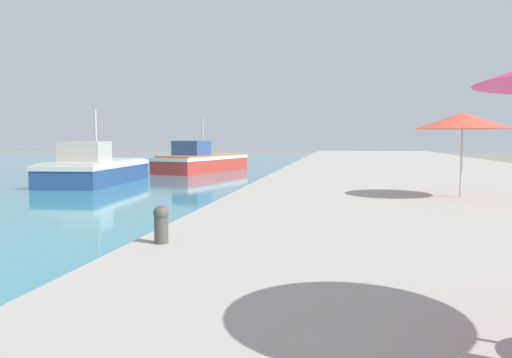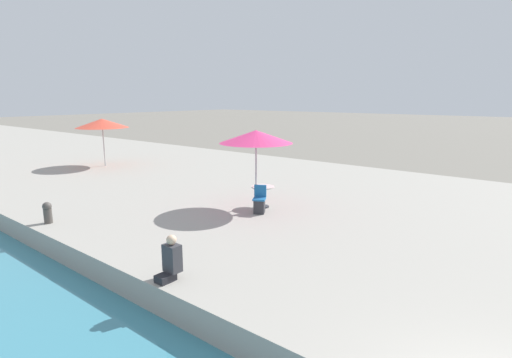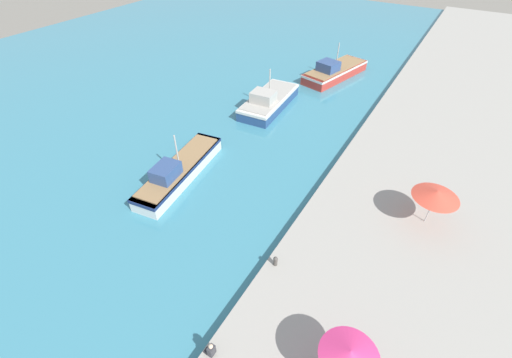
{
  "view_description": "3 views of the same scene",
  "coord_description": "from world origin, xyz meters",
  "px_view_note": "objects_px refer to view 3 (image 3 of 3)",
  "views": [
    {
      "loc": [
        3.6,
        4.54,
        2.47
      ],
      "look_at": [
        1.5,
        16.72,
        1.47
      ],
      "focal_mm": 35.0,
      "sensor_mm": 36.0,
      "label": 1
    },
    {
      "loc": [
        -4.51,
        0.44,
        4.43
      ],
      "look_at": [
        5.88,
        8.82,
        1.67
      ],
      "focal_mm": 28.0,
      "sensor_mm": 36.0,
      "label": 2
    },
    {
      "loc": [
        5.81,
        1.83,
        16.94
      ],
      "look_at": [
        -4.0,
        18.0,
        1.27
      ],
      "focal_mm": 24.0,
      "sensor_mm": 36.0,
      "label": 3
    }
  ],
  "objects_px": {
    "cafe_umbrella_pink": "(350,354)",
    "mooring_bollard": "(275,261)",
    "cafe_umbrella_white": "(437,194)",
    "person_at_quay": "(211,350)",
    "fishing_boat_mid": "(269,100)",
    "fishing_boat_near": "(179,170)",
    "fishing_boat_far": "(334,71)"
  },
  "relations": [
    {
      "from": "cafe_umbrella_pink",
      "to": "mooring_bollard",
      "type": "height_order",
      "value": "cafe_umbrella_pink"
    },
    {
      "from": "cafe_umbrella_white",
      "to": "person_at_quay",
      "type": "height_order",
      "value": "cafe_umbrella_white"
    },
    {
      "from": "cafe_umbrella_pink",
      "to": "fishing_boat_mid",
      "type": "bearing_deg",
      "value": 126.47
    },
    {
      "from": "fishing_boat_near",
      "to": "person_at_quay",
      "type": "height_order",
      "value": "fishing_boat_near"
    },
    {
      "from": "person_at_quay",
      "to": "cafe_umbrella_white",
      "type": "bearing_deg",
      "value": 64.07
    },
    {
      "from": "fishing_boat_far",
      "to": "mooring_bollard",
      "type": "bearing_deg",
      "value": -61.34
    },
    {
      "from": "mooring_bollard",
      "to": "fishing_boat_far",
      "type": "bearing_deg",
      "value": 104.62
    },
    {
      "from": "fishing_boat_far",
      "to": "cafe_umbrella_pink",
      "type": "relative_size",
      "value": 3.69
    },
    {
      "from": "cafe_umbrella_white",
      "to": "mooring_bollard",
      "type": "distance_m",
      "value": 10.61
    },
    {
      "from": "fishing_boat_near",
      "to": "fishing_boat_mid",
      "type": "xyz_separation_m",
      "value": [
        0.19,
        13.56,
        0.05
      ]
    },
    {
      "from": "mooring_bollard",
      "to": "fishing_boat_near",
      "type": "bearing_deg",
      "value": 160.4
    },
    {
      "from": "cafe_umbrella_pink",
      "to": "person_at_quay",
      "type": "height_order",
      "value": "cafe_umbrella_pink"
    },
    {
      "from": "fishing_boat_near",
      "to": "cafe_umbrella_white",
      "type": "relative_size",
      "value": 3.42
    },
    {
      "from": "cafe_umbrella_pink",
      "to": "mooring_bollard",
      "type": "distance_m",
      "value": 6.87
    },
    {
      "from": "fishing_boat_far",
      "to": "cafe_umbrella_white",
      "type": "height_order",
      "value": "fishing_boat_far"
    },
    {
      "from": "cafe_umbrella_white",
      "to": "person_at_quay",
      "type": "bearing_deg",
      "value": -115.93
    },
    {
      "from": "cafe_umbrella_white",
      "to": "fishing_boat_near",
      "type": "bearing_deg",
      "value": -165.89
    },
    {
      "from": "fishing_boat_mid",
      "to": "mooring_bollard",
      "type": "bearing_deg",
      "value": -63.54
    },
    {
      "from": "cafe_umbrella_white",
      "to": "person_at_quay",
      "type": "distance_m",
      "value": 15.59
    },
    {
      "from": "fishing_boat_near",
      "to": "mooring_bollard",
      "type": "height_order",
      "value": "fishing_boat_near"
    },
    {
      "from": "fishing_boat_far",
      "to": "person_at_quay",
      "type": "height_order",
      "value": "fishing_boat_far"
    },
    {
      "from": "fishing_boat_mid",
      "to": "cafe_umbrella_white",
      "type": "relative_size",
      "value": 3.05
    },
    {
      "from": "cafe_umbrella_pink",
      "to": "mooring_bollard",
      "type": "bearing_deg",
      "value": 144.54
    },
    {
      "from": "cafe_umbrella_white",
      "to": "mooring_bollard",
      "type": "relative_size",
      "value": 4.28
    },
    {
      "from": "fishing_boat_far",
      "to": "mooring_bollard",
      "type": "xyz_separation_m",
      "value": [
        7.33,
        -28.08,
        0.19
      ]
    },
    {
      "from": "fishing_boat_near",
      "to": "cafe_umbrella_white",
      "type": "xyz_separation_m",
      "value": [
        17.1,
        4.3,
        2.23
      ]
    },
    {
      "from": "cafe_umbrella_pink",
      "to": "cafe_umbrella_white",
      "type": "relative_size",
      "value": 0.95
    },
    {
      "from": "fishing_boat_mid",
      "to": "mooring_bollard",
      "type": "xyz_separation_m",
      "value": [
        10.25,
        -17.28,
        0.18
      ]
    },
    {
      "from": "fishing_boat_near",
      "to": "cafe_umbrella_white",
      "type": "bearing_deg",
      "value": 6.2
    },
    {
      "from": "fishing_boat_mid",
      "to": "cafe_umbrella_pink",
      "type": "distance_m",
      "value": 26.31
    },
    {
      "from": "fishing_boat_near",
      "to": "person_at_quay",
      "type": "bearing_deg",
      "value": -50.86
    },
    {
      "from": "fishing_boat_far",
      "to": "cafe_umbrella_pink",
      "type": "height_order",
      "value": "fishing_boat_far"
    }
  ]
}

